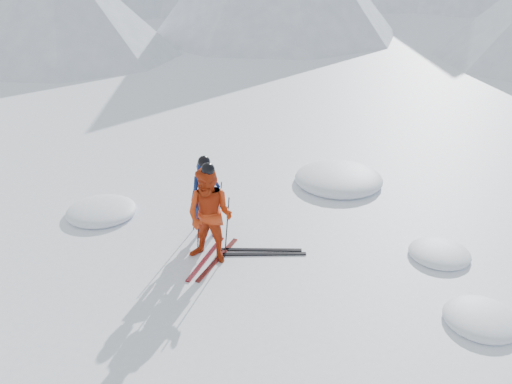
# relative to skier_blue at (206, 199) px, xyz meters

# --- Properties ---
(ground) EXTENTS (160.00, 160.00, 0.00)m
(ground) POSITION_rel_skier_blue_xyz_m (2.85, -0.51, -0.87)
(ground) COLOR white
(ground) RESTS_ON ground
(skier_blue) EXTENTS (0.71, 0.54, 1.73)m
(skier_blue) POSITION_rel_skier_blue_xyz_m (0.00, 0.00, 0.00)
(skier_blue) COLOR #0D1E52
(skier_blue) RESTS_ON ground
(skier_red) EXTENTS (1.12, 0.97, 1.99)m
(skier_red) POSITION_rel_skier_blue_xyz_m (0.29, -0.96, 0.13)
(skier_red) COLOR #B6310E
(skier_red) RESTS_ON ground
(pole_blue_left) EXTENTS (0.12, 0.08, 1.15)m
(pole_blue_left) POSITION_rel_skier_blue_xyz_m (-0.30, 0.15, -0.29)
(pole_blue_left) COLOR black
(pole_blue_left) RESTS_ON ground
(pole_blue_right) EXTENTS (0.12, 0.07, 1.15)m
(pole_blue_right) POSITION_rel_skier_blue_xyz_m (0.25, 0.25, -0.29)
(pole_blue_right) COLOR black
(pole_blue_right) RESTS_ON ground
(pole_red_left) EXTENTS (0.13, 0.10, 1.33)m
(pole_red_left) POSITION_rel_skier_blue_xyz_m (-0.01, -0.71, -0.20)
(pole_red_left) COLOR black
(pole_red_left) RESTS_ON ground
(pole_red_right) EXTENTS (0.13, 0.09, 1.33)m
(pole_red_right) POSITION_rel_skier_blue_xyz_m (0.59, -0.81, -0.20)
(pole_red_right) COLOR black
(pole_red_right) RESTS_ON ground
(ski_worn_left) EXTENTS (0.44, 1.68, 0.03)m
(ski_worn_left) POSITION_rel_skier_blue_xyz_m (0.17, -0.96, -0.85)
(ski_worn_left) COLOR black
(ski_worn_left) RESTS_ON ground
(ski_worn_right) EXTENTS (0.55, 1.66, 0.03)m
(ski_worn_right) POSITION_rel_skier_blue_xyz_m (0.41, -0.96, -0.85)
(ski_worn_right) COLOR black
(ski_worn_right) RESTS_ON ground
(ski_loose_a) EXTENTS (1.70, 0.28, 0.03)m
(ski_loose_a) POSITION_rel_skier_blue_xyz_m (1.23, -0.50, -0.85)
(ski_loose_a) COLOR black
(ski_loose_a) RESTS_ON ground
(ski_loose_b) EXTENTS (1.70, 0.34, 0.03)m
(ski_loose_b) POSITION_rel_skier_blue_xyz_m (1.33, -0.65, -0.85)
(ski_loose_b) COLOR black
(ski_loose_b) RESTS_ON ground
(snow_lumps) EXTENTS (9.31, 7.16, 0.51)m
(snow_lumps) POSITION_rel_skier_blue_xyz_m (2.14, 1.71, -0.87)
(snow_lumps) COLOR white
(snow_lumps) RESTS_ON ground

